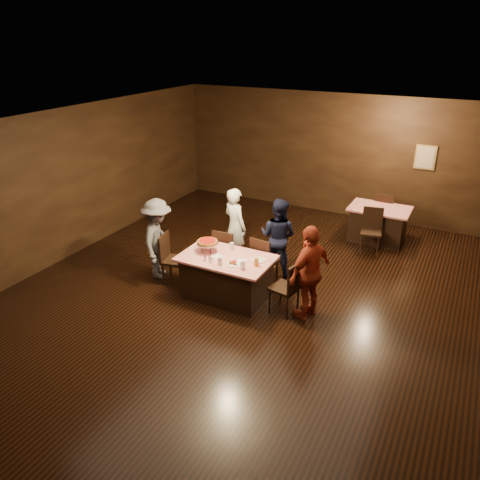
% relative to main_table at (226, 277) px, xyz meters
% --- Properties ---
extents(room, '(10.00, 10.04, 3.02)m').
position_rel_main_table_xyz_m(room, '(0.28, -0.03, 1.75)').
color(room, black).
rests_on(room, ground).
extents(main_table, '(1.60, 1.00, 0.77)m').
position_rel_main_table_xyz_m(main_table, '(0.00, 0.00, 0.00)').
color(main_table, red).
rests_on(main_table, ground).
extents(back_table, '(1.30, 0.90, 0.77)m').
position_rel_main_table_xyz_m(back_table, '(1.83, 3.70, 0.00)').
color(back_table, red).
rests_on(back_table, ground).
extents(chair_far_left, '(0.44, 0.44, 0.95)m').
position_rel_main_table_xyz_m(chair_far_left, '(-0.40, 0.75, 0.09)').
color(chair_far_left, black).
rests_on(chair_far_left, ground).
extents(chair_far_right, '(0.47, 0.47, 0.95)m').
position_rel_main_table_xyz_m(chair_far_right, '(0.40, 0.75, 0.09)').
color(chair_far_right, black).
rests_on(chair_far_right, ground).
extents(chair_end_left, '(0.49, 0.49, 0.95)m').
position_rel_main_table_xyz_m(chair_end_left, '(-1.10, 0.00, 0.09)').
color(chair_end_left, black).
rests_on(chair_end_left, ground).
extents(chair_end_right, '(0.49, 0.49, 0.95)m').
position_rel_main_table_xyz_m(chair_end_right, '(1.10, 0.00, 0.09)').
color(chair_end_right, black).
rests_on(chair_end_right, ground).
extents(chair_back_near, '(0.49, 0.49, 0.95)m').
position_rel_main_table_xyz_m(chair_back_near, '(1.83, 3.00, 0.09)').
color(chair_back_near, black).
rests_on(chair_back_near, ground).
extents(chair_back_far, '(0.44, 0.44, 0.95)m').
position_rel_main_table_xyz_m(chair_back_far, '(1.83, 4.30, 0.09)').
color(chair_back_far, black).
rests_on(chair_back_far, ground).
extents(diner_white_jacket, '(0.68, 0.59, 1.59)m').
position_rel_main_table_xyz_m(diner_white_jacket, '(-0.48, 1.23, 0.41)').
color(diner_white_jacket, white).
rests_on(diner_white_jacket, ground).
extents(diner_navy_hoodie, '(0.75, 0.59, 1.52)m').
position_rel_main_table_xyz_m(diner_navy_hoodie, '(0.44, 1.25, 0.37)').
color(diner_navy_hoodie, black).
rests_on(diner_navy_hoodie, ground).
extents(diner_grey_knit, '(0.90, 1.15, 1.56)m').
position_rel_main_table_xyz_m(diner_grey_knit, '(-1.50, 0.07, 0.39)').
color(diner_grey_knit, '#56575B').
rests_on(diner_grey_knit, ground).
extents(diner_red_shirt, '(0.68, 1.02, 1.61)m').
position_rel_main_table_xyz_m(diner_red_shirt, '(1.49, 0.08, 0.42)').
color(diner_red_shirt, maroon).
rests_on(diner_red_shirt, ground).
extents(pizza_stand, '(0.38, 0.38, 0.22)m').
position_rel_main_table_xyz_m(pizza_stand, '(-0.40, 0.05, 0.57)').
color(pizza_stand, black).
rests_on(pizza_stand, main_table).
extents(plate_with_slice, '(0.25, 0.25, 0.06)m').
position_rel_main_table_xyz_m(plate_with_slice, '(0.25, -0.18, 0.41)').
color(plate_with_slice, white).
rests_on(plate_with_slice, main_table).
extents(plate_empty, '(0.25, 0.25, 0.01)m').
position_rel_main_table_xyz_m(plate_empty, '(0.55, 0.15, 0.39)').
color(plate_empty, white).
rests_on(plate_empty, main_table).
extents(glass_front_left, '(0.08, 0.08, 0.14)m').
position_rel_main_table_xyz_m(glass_front_left, '(0.05, -0.30, 0.46)').
color(glass_front_left, silver).
rests_on(glass_front_left, main_table).
extents(glass_front_right, '(0.08, 0.08, 0.14)m').
position_rel_main_table_xyz_m(glass_front_right, '(0.45, -0.25, 0.46)').
color(glass_front_right, silver).
rests_on(glass_front_right, main_table).
extents(glass_amber, '(0.08, 0.08, 0.14)m').
position_rel_main_table_xyz_m(glass_amber, '(0.60, -0.05, 0.46)').
color(glass_amber, '#BF7F26').
rests_on(glass_amber, main_table).
extents(glass_back, '(0.08, 0.08, 0.14)m').
position_rel_main_table_xyz_m(glass_back, '(-0.05, 0.30, 0.46)').
color(glass_back, silver).
rests_on(glass_back, main_table).
extents(condiments, '(0.17, 0.10, 0.09)m').
position_rel_main_table_xyz_m(condiments, '(-0.18, -0.28, 0.43)').
color(condiments, silver).
rests_on(condiments, main_table).
extents(napkin_center, '(0.19, 0.19, 0.01)m').
position_rel_main_table_xyz_m(napkin_center, '(0.30, 0.00, 0.39)').
color(napkin_center, white).
rests_on(napkin_center, main_table).
extents(napkin_left, '(0.21, 0.21, 0.01)m').
position_rel_main_table_xyz_m(napkin_left, '(-0.15, -0.05, 0.39)').
color(napkin_left, white).
rests_on(napkin_left, main_table).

